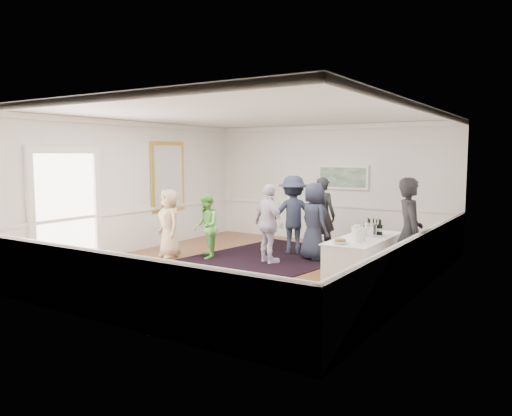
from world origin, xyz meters
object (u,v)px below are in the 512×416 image
Objects in this scene: guest_tan at (169,223)px; guest_dark_a at (293,215)px; ice_bucket at (370,230)px; guest_green at (206,226)px; nut_bowl at (340,242)px; guest_navy at (314,221)px; bartender at (409,232)px; serving_table at (364,261)px; guest_dark_b at (323,215)px; guest_lilac at (269,224)px.

guest_dark_a reaches higher than guest_tan.
guest_green is at bearing 178.73° from ice_bucket.
guest_tan is 4.64m from nut_bowl.
guest_green is 0.85× the size of guest_navy.
bartender is 1.24× the size of guest_tan.
serving_table is at bearing 171.01° from guest_navy.
serving_table is 1.44× the size of guest_green.
ice_bucket is at bearing 81.48° from nut_bowl.
serving_table is 8.31× the size of nut_bowl.
nut_bowl is (1.62, -2.34, 0.03)m from guest_navy.
guest_tan is 3.66m from guest_dark_b.
guest_green is 2.12m from guest_dark_a.
serving_table is 1.35× the size of guest_tan.
guest_tan is 0.84× the size of guest_dark_a.
guest_navy reaches higher than guest_green.
serving_table is 0.58m from ice_bucket.
guest_dark_a is 7.29× the size of nut_bowl.
guest_green is at bearing 39.16° from guest_lilac.
bartender is (0.73, 0.30, 0.55)m from serving_table.
guest_navy is at bearing 34.07° from bartender.
guest_lilac is at bearing 83.80° from guest_navy.
bartender is 3.55m from guest_dark_a.
nut_bowl is at bearing 113.32° from bartender.
nut_bowl is (-0.85, -1.15, -0.08)m from bartender.
guest_dark_a is (-0.05, 1.21, 0.07)m from guest_lilac.
guest_navy is at bearing 79.83° from guest_green.
bartender is 1.43m from nut_bowl.
serving_table is 1.14× the size of guest_dark_a.
guest_dark_b reaches higher than ice_bucket.
guest_green is at bearing 48.49° from guest_tan.
ice_bucket is at bearing 79.48° from serving_table.
guest_green is at bearing 59.96° from bartender.
serving_table is at bearing 82.49° from bartender.
guest_dark_b is (0.55, 0.48, -0.02)m from guest_dark_a.
guest_tan reaches higher than nut_bowl.
guest_lilac reaches higher than guest_tan.
guest_tan is 4.74m from ice_bucket.
bartender is at bearing 28.20° from guest_tan.
ice_bucket reaches higher than serving_table.
bartender reaches higher than guest_green.
nut_bowl is at bearing 173.31° from guest_lilac.
nut_bowl is at bearing -98.52° from ice_bucket.
bartender is 1.07× the size of guest_dark_b.
nut_bowl is (2.29, -1.48, 0.03)m from guest_lilac.
guest_navy is at bearing 52.20° from guest_tan.
guest_dark_a is 1.02× the size of guest_dark_b.
guest_dark_a is at bearing 146.72° from ice_bucket.
guest_dark_a is (-2.46, 1.85, 0.50)m from serving_table.
guest_navy is (2.16, 1.20, 0.13)m from guest_green.
guest_dark_b is at bearing 119.55° from nut_bowl.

